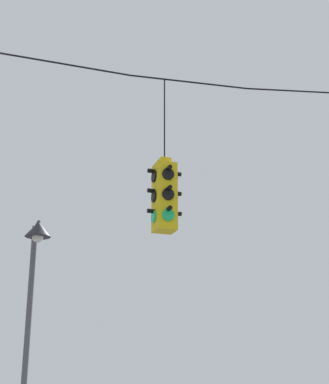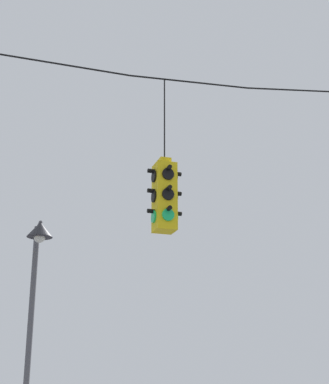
# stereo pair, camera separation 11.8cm
# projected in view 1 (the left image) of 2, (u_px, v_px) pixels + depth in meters

# --- Properties ---
(span_wire) EXTENTS (15.66, 0.03, 0.87)m
(span_wire) POSITION_uv_depth(u_px,v_px,m) (66.00, 49.00, 9.83)
(span_wire) COLOR black
(traffic_light_near_right_pole) EXTENTS (0.58, 0.58, 2.74)m
(traffic_light_near_right_pole) POSITION_uv_depth(u_px,v_px,m) (164.00, 196.00, 9.61)
(traffic_light_near_right_pole) COLOR yellow
(street_lamp) EXTENTS (0.52, 0.89, 5.44)m
(street_lamp) POSITION_uv_depth(u_px,v_px,m) (33.00, 286.00, 11.73)
(street_lamp) COLOR #515156
(street_lamp) RESTS_ON ground_plane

